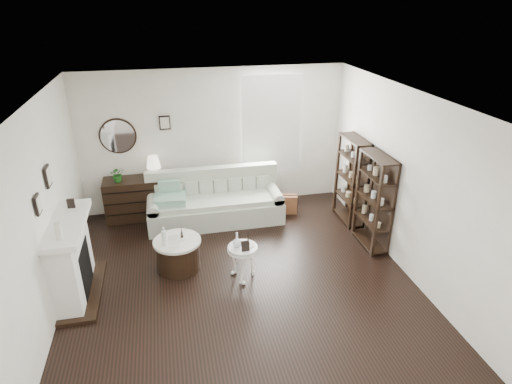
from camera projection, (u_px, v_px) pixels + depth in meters
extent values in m
plane|color=black|center=(242.00, 284.00, 6.29)|extent=(5.50, 5.50, 0.00)
plane|color=white|center=(239.00, 102.00, 5.16)|extent=(5.50, 5.50, 0.00)
plane|color=silver|center=(214.00, 140.00, 8.16)|extent=(5.00, 0.00, 5.00)
plane|color=silver|center=(305.00, 356.00, 3.29)|extent=(5.00, 0.00, 5.00)
plane|color=silver|center=(40.00, 221.00, 5.24)|extent=(0.00, 5.50, 5.50)
plane|color=silver|center=(410.00, 186.00, 6.21)|extent=(0.00, 5.50, 5.50)
cube|color=white|center=(271.00, 124.00, 8.25)|extent=(1.00, 0.02, 1.80)
cube|color=white|center=(271.00, 125.00, 8.20)|extent=(1.15, 0.02, 1.90)
cylinder|color=silver|center=(118.00, 136.00, 7.71)|extent=(0.60, 0.03, 0.60)
cube|color=black|center=(165.00, 123.00, 7.79)|extent=(0.20, 0.03, 0.26)
cube|color=white|center=(71.00, 261.00, 5.88)|extent=(0.34, 1.20, 1.10)
cube|color=black|center=(75.00, 269.00, 5.94)|extent=(0.30, 0.65, 0.70)
cube|color=white|center=(67.00, 224.00, 5.65)|extent=(0.44, 1.35, 0.08)
cube|color=black|center=(84.00, 291.00, 6.11)|extent=(0.50, 1.40, 0.05)
cylinder|color=silver|center=(58.00, 231.00, 5.18)|extent=(0.08, 0.08, 0.22)
cube|color=black|center=(71.00, 203.00, 5.95)|extent=(0.10, 0.03, 0.14)
cube|color=black|center=(38.00, 205.00, 5.10)|extent=(0.03, 0.18, 0.24)
cube|color=black|center=(48.00, 176.00, 5.63)|extent=(0.03, 0.22, 0.28)
cube|color=black|center=(351.00, 180.00, 7.78)|extent=(0.30, 0.80, 1.60)
cylinder|color=#CAB48A|center=(355.00, 200.00, 7.67)|extent=(0.08, 0.08, 0.11)
cylinder|color=#CAB48A|center=(349.00, 194.00, 7.90)|extent=(0.08, 0.08, 0.11)
cylinder|color=#CAB48A|center=(344.00, 189.00, 8.12)|extent=(0.08, 0.08, 0.11)
cylinder|color=#CAB48A|center=(357.00, 180.00, 7.51)|extent=(0.08, 0.08, 0.11)
cylinder|color=#CAB48A|center=(351.00, 174.00, 7.73)|extent=(0.08, 0.08, 0.11)
cylinder|color=#CAB48A|center=(345.00, 169.00, 7.95)|extent=(0.08, 0.08, 0.11)
cylinder|color=#CAB48A|center=(359.00, 158.00, 7.34)|extent=(0.08, 0.08, 0.11)
cylinder|color=#CAB48A|center=(353.00, 153.00, 7.56)|extent=(0.08, 0.08, 0.11)
cylinder|color=#CAB48A|center=(347.00, 149.00, 7.78)|extent=(0.08, 0.08, 0.11)
cube|color=black|center=(374.00, 202.00, 6.98)|extent=(0.30, 0.80, 1.60)
cylinder|color=#CAB48A|center=(378.00, 224.00, 6.88)|extent=(0.08, 0.08, 0.11)
cylinder|color=#CAB48A|center=(371.00, 217.00, 7.10)|extent=(0.08, 0.08, 0.11)
cylinder|color=#CAB48A|center=(364.00, 210.00, 7.32)|extent=(0.08, 0.08, 0.11)
cylinder|color=#CAB48A|center=(381.00, 202.00, 6.71)|extent=(0.08, 0.08, 0.11)
cylinder|color=#CAB48A|center=(374.00, 195.00, 6.93)|extent=(0.08, 0.08, 0.11)
cylinder|color=#CAB48A|center=(367.00, 189.00, 7.15)|extent=(0.08, 0.08, 0.11)
cylinder|color=#CAB48A|center=(384.00, 178.00, 6.54)|extent=(0.08, 0.08, 0.11)
cylinder|color=#CAB48A|center=(377.00, 172.00, 6.76)|extent=(0.08, 0.08, 0.11)
cylinder|color=#CAB48A|center=(370.00, 167.00, 6.98)|extent=(0.08, 0.08, 0.11)
cube|color=#A7AE9B|center=(216.00, 212.00, 7.96)|extent=(2.46, 0.85, 0.40)
cube|color=#A7AE9B|center=(215.00, 200.00, 7.83)|extent=(2.13, 0.68, 0.09)
cube|color=#A7AE9B|center=(213.00, 186.00, 8.09)|extent=(2.46, 0.19, 0.76)
cube|color=#A7AE9B|center=(154.00, 215.00, 7.72)|extent=(0.21, 0.80, 0.49)
cube|color=#A7AE9B|center=(274.00, 204.00, 8.15)|extent=(0.21, 0.80, 0.49)
cube|color=#258958|center=(170.00, 199.00, 7.61)|extent=(0.58, 0.49, 0.14)
cube|color=brown|center=(283.00, 204.00, 8.29)|extent=(0.58, 0.32, 0.37)
cube|color=black|center=(138.00, 198.00, 8.02)|extent=(1.19, 0.49, 0.79)
cube|color=black|center=(139.00, 213.00, 7.87)|extent=(1.14, 0.01, 0.02)
cube|color=black|center=(137.00, 202.00, 7.78)|extent=(1.14, 0.01, 0.02)
cube|color=black|center=(136.00, 192.00, 7.68)|extent=(1.14, 0.01, 0.01)
imported|color=#1E5D1A|center=(118.00, 174.00, 7.69)|extent=(0.29, 0.26, 0.28)
cylinder|color=black|center=(178.00, 255.00, 6.57)|extent=(0.66, 0.66, 0.46)
cylinder|color=silver|center=(177.00, 241.00, 6.47)|extent=(0.72, 0.72, 0.04)
cylinder|color=white|center=(243.00, 248.00, 6.22)|extent=(0.44, 0.44, 0.03)
cylinder|color=white|center=(243.00, 250.00, 6.24)|extent=(0.45, 0.45, 0.02)
cylinder|color=white|center=(243.00, 263.00, 6.34)|extent=(0.04, 0.04, 0.51)
cylinder|color=silver|center=(164.00, 236.00, 6.29)|extent=(0.07, 0.07, 0.29)
cube|color=white|center=(174.00, 241.00, 6.25)|extent=(0.15, 0.06, 0.20)
cube|color=black|center=(245.00, 246.00, 6.09)|extent=(0.12, 0.05, 0.16)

